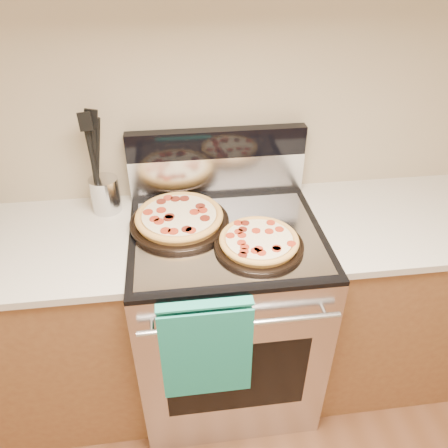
{
  "coord_description": "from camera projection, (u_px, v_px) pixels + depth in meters",
  "views": [
    {
      "loc": [
        -0.19,
        0.27,
        1.93
      ],
      "look_at": [
        -0.02,
        1.55,
        1.03
      ],
      "focal_mm": 35.0,
      "sensor_mm": 36.0,
      "label": 1
    }
  ],
  "objects": [
    {
      "name": "wall_back",
      "position": [
        215.0,
        95.0,
        1.76
      ],
      "size": [
        4.0,
        0.0,
        4.0
      ],
      "primitive_type": "plane",
      "rotation": [
        1.57,
        0.0,
        0.0
      ],
      "color": "tan",
      "rests_on": "ground"
    },
    {
      "name": "range_body",
      "position": [
        226.0,
        315.0,
        1.99
      ],
      "size": [
        0.76,
        0.68,
        0.9
      ],
      "primitive_type": "cube",
      "color": "#B7B7BC",
      "rests_on": "ground"
    },
    {
      "name": "oven_window",
      "position": [
        237.0,
        378.0,
        1.72
      ],
      "size": [
        0.56,
        0.01,
        0.4
      ],
      "primitive_type": "cube",
      "color": "black",
      "rests_on": "range_body"
    },
    {
      "name": "cooktop",
      "position": [
        226.0,
        234.0,
        1.72
      ],
      "size": [
        0.76,
        0.68,
        0.02
      ],
      "primitive_type": "cube",
      "color": "black",
      "rests_on": "range_body"
    },
    {
      "name": "backsplash_lower",
      "position": [
        217.0,
        174.0,
        1.92
      ],
      "size": [
        0.76,
        0.06,
        0.18
      ],
      "primitive_type": "cube",
      "color": "silver",
      "rests_on": "cooktop"
    },
    {
      "name": "backsplash_upper",
      "position": [
        217.0,
        143.0,
        1.83
      ],
      "size": [
        0.76,
        0.06,
        0.12
      ],
      "primitive_type": "cube",
      "color": "black",
      "rests_on": "backsplash_lower"
    },
    {
      "name": "oven_handle",
      "position": [
        241.0,
        325.0,
        1.48
      ],
      "size": [
        0.7,
        0.03,
        0.03
      ],
      "primitive_type": "cylinder",
      "rotation": [
        0.0,
        1.57,
        0.0
      ],
      "color": "silver",
      "rests_on": "range_body"
    },
    {
      "name": "dish_towel",
      "position": [
        206.0,
        348.0,
        1.53
      ],
      "size": [
        0.32,
        0.05,
        0.42
      ],
      "primitive_type": null,
      "color": "#1C8C77",
      "rests_on": "oven_handle"
    },
    {
      "name": "foil_sheet",
      "position": [
        227.0,
        236.0,
        1.69
      ],
      "size": [
        0.7,
        0.55,
        0.01
      ],
      "primitive_type": "cube",
      "color": "gray",
      "rests_on": "cooktop"
    },
    {
      "name": "cabinet_left",
      "position": [
        28.0,
        331.0,
        1.93
      ],
      "size": [
        1.0,
        0.62,
        0.88
      ],
      "primitive_type": "cube",
      "color": "brown",
      "rests_on": "ground"
    },
    {
      "name": "cabinet_right",
      "position": [
        405.0,
        295.0,
        2.11
      ],
      "size": [
        1.0,
        0.62,
        0.88
      ],
      "primitive_type": "cube",
      "color": "brown",
      "rests_on": "ground"
    },
    {
      "name": "countertop_right",
      "position": [
        431.0,
        217.0,
        1.85
      ],
      "size": [
        1.02,
        0.64,
        0.03
      ],
      "primitive_type": "cube",
      "color": "#B8B2A5",
      "rests_on": "cabinet_right"
    },
    {
      "name": "pepperoni_pizza_back",
      "position": [
        179.0,
        219.0,
        1.74
      ],
      "size": [
        0.51,
        0.51,
        0.05
      ],
      "primitive_type": null,
      "rotation": [
        0.0,
        0.0,
        -0.39
      ],
      "color": "gold",
      "rests_on": "foil_sheet"
    },
    {
      "name": "pepperoni_pizza_front",
      "position": [
        259.0,
        242.0,
        1.62
      ],
      "size": [
        0.39,
        0.39,
        0.04
      ],
      "primitive_type": null,
      "rotation": [
        0.0,
        0.0,
        0.19
      ],
      "color": "gold",
      "rests_on": "foil_sheet"
    },
    {
      "name": "utensil_crock",
      "position": [
        105.0,
        195.0,
        1.83
      ],
      "size": [
        0.16,
        0.16,
        0.15
      ],
      "primitive_type": "cylinder",
      "rotation": [
        0.0,
        0.0,
        -0.37
      ],
      "color": "silver",
      "rests_on": "countertop_left"
    }
  ]
}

